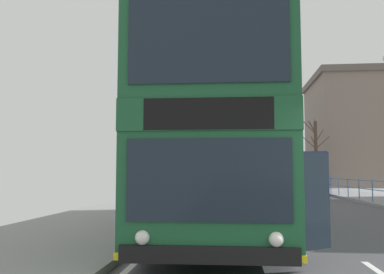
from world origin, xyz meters
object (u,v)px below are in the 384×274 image
(double_decker_bus_main, at_px, (218,147))
(background_building_01, at_px, (373,131))
(background_bus_far_lane, at_px, (298,172))
(bare_tree_far_00, at_px, (316,152))

(double_decker_bus_main, relative_size, background_building_01, 0.81)
(background_bus_far_lane, distance_m, bare_tree_far_00, 8.98)
(double_decker_bus_main, xyz_separation_m, background_building_01, (16.57, 39.45, 4.20))
(bare_tree_far_00, bearing_deg, background_building_01, 46.44)
(double_decker_bus_main, height_order, bare_tree_far_00, bare_tree_far_00)
(double_decker_bus_main, height_order, background_bus_far_lane, double_decker_bus_main)
(bare_tree_far_00, distance_m, background_building_01, 12.20)
(double_decker_bus_main, distance_m, bare_tree_far_00, 32.01)
(bare_tree_far_00, relative_size, background_building_01, 0.49)
(background_building_01, bearing_deg, bare_tree_far_00, -133.56)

